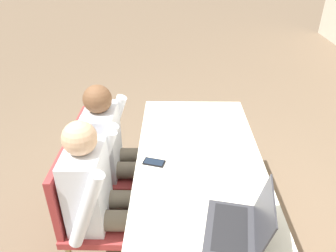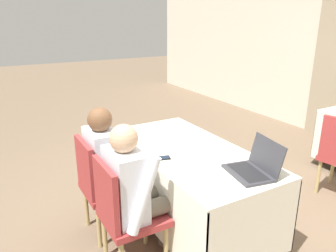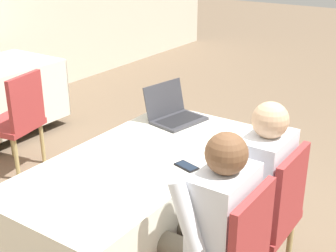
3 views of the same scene
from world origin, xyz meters
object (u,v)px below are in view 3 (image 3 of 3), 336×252
object	(u,v)px
person_white_shirt	(252,183)
person_checkered_shirt	(209,224)
laptop	(175,114)
cell_phone	(187,166)
chair_near_right	(266,212)
chair_far_spare	(17,118)

from	to	relation	value
person_white_shirt	person_checkered_shirt	bearing A→B (deg)	0.00
laptop	person_white_shirt	xyz separation A→B (m)	(-0.37, -0.78, -0.14)
person_checkered_shirt	person_white_shirt	size ratio (longest dim) A/B	1.00
laptop	cell_phone	size ratio (longest dim) A/B	2.68
person_checkered_shirt	person_white_shirt	distance (m)	0.49
chair_near_right	person_white_shirt	size ratio (longest dim) A/B	0.77
chair_near_right	person_white_shirt	xyz separation A→B (m)	(0.00, 0.10, 0.16)
cell_phone	chair_near_right	size ratio (longest dim) A/B	0.17
cell_phone	person_white_shirt	bearing A→B (deg)	-44.19
laptop	chair_far_spare	bearing A→B (deg)	108.92
cell_phone	chair_near_right	bearing A→B (deg)	-50.70
laptop	chair_near_right	xyz separation A→B (m)	(-0.37, -0.88, -0.30)
cell_phone	person_checkered_shirt	distance (m)	0.45
cell_phone	chair_far_spare	size ratio (longest dim) A/B	0.17
cell_phone	chair_far_spare	xyz separation A→B (m)	(0.35, 1.95, -0.25)
laptop	person_checkered_shirt	world-z (taller)	person_checkered_shirt
chair_far_spare	person_checkered_shirt	size ratio (longest dim) A/B	0.77
person_white_shirt	chair_near_right	bearing A→B (deg)	90.00
chair_near_right	chair_far_spare	world-z (taller)	same
chair_near_right	person_checkered_shirt	size ratio (longest dim) A/B	0.77
cell_phone	person_checkered_shirt	xyz separation A→B (m)	(-0.30, -0.32, -0.09)
chair_far_spare	person_checkered_shirt	distance (m)	2.37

